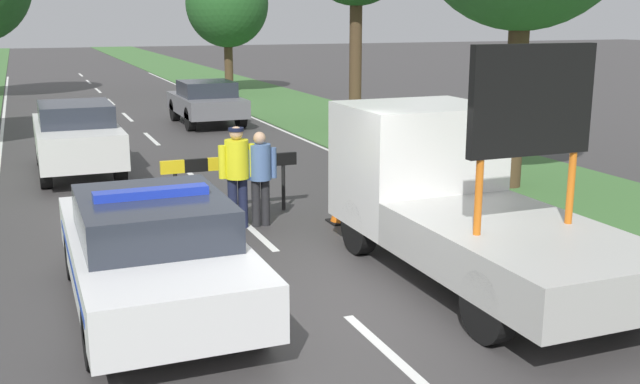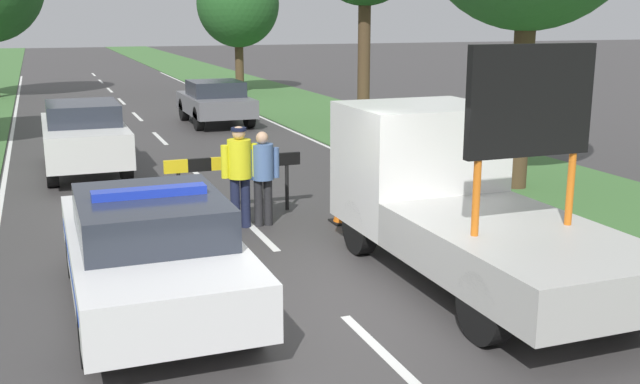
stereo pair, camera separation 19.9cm
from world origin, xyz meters
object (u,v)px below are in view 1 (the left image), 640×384
object	(u,v)px
work_truck	(454,194)
traffic_cone_near_police	(340,207)
police_officer	(237,168)
pedestrian_civilian	(260,171)
queued_car_suv_grey	(206,101)
traffic_cone_centre_front	(364,172)
queued_car_van_white	(77,136)
road_barrier	(230,167)
roadside_tree_near_right	(227,4)
police_car	(153,250)

from	to	relation	value
work_truck	traffic_cone_near_police	size ratio (longest dim) A/B	9.45
police_officer	pedestrian_civilian	size ratio (longest dim) A/B	1.07
queued_car_suv_grey	pedestrian_civilian	bearing A→B (deg)	80.85
traffic_cone_centre_front	work_truck	bearing A→B (deg)	-102.16
police_officer	queued_car_van_white	distance (m)	6.09
road_barrier	roadside_tree_near_right	size ratio (longest dim) A/B	0.41
work_truck	queued_car_suv_grey	bearing A→B (deg)	-94.23
queued_car_van_white	queued_car_suv_grey	bearing A→B (deg)	-124.47
traffic_cone_centre_front	roadside_tree_near_right	distance (m)	20.19
queued_car_suv_grey	queued_car_van_white	bearing A→B (deg)	55.53
work_truck	queued_car_van_white	xyz separation A→B (m)	(-4.41, 8.79, -0.22)
traffic_cone_centre_front	queued_car_suv_grey	xyz separation A→B (m)	(-1.06, 9.92, 0.51)
police_officer	queued_car_suv_grey	distance (m)	12.52
police_officer	roadside_tree_near_right	size ratio (longest dim) A/B	0.29
police_officer	queued_car_van_white	world-z (taller)	police_officer
road_barrier	queued_car_suv_grey	size ratio (longest dim) A/B	0.62
police_car	queued_car_suv_grey	bearing A→B (deg)	77.27
work_truck	traffic_cone_centre_front	size ratio (longest dim) A/B	10.67
traffic_cone_near_police	queued_car_van_white	world-z (taller)	queued_car_van_white
roadside_tree_near_right	queued_car_suv_grey	bearing A→B (deg)	-109.03
queued_car_van_white	roadside_tree_near_right	size ratio (longest dim) A/B	0.73
queued_car_suv_grey	roadside_tree_near_right	distance (m)	10.85
traffic_cone_near_police	roadside_tree_near_right	world-z (taller)	roadside_tree_near_right
work_truck	police_officer	bearing A→B (deg)	-57.60
pedestrian_civilian	traffic_cone_centre_front	bearing A→B (deg)	40.64
pedestrian_civilian	queued_car_van_white	distance (m)	6.25
queued_car_suv_grey	roadside_tree_near_right	xyz separation A→B (m)	(3.38, 9.79, 3.24)
work_truck	police_officer	size ratio (longest dim) A/B	3.10
work_truck	queued_car_suv_grey	size ratio (longest dim) A/B	1.35
police_officer	traffic_cone_centre_front	bearing A→B (deg)	-131.55
work_truck	roadside_tree_near_right	bearing A→B (deg)	-101.70
queued_car_van_white	roadside_tree_near_right	xyz separation A→B (m)	(7.90, 16.38, 3.14)
traffic_cone_near_police	traffic_cone_centre_front	distance (m)	3.18
traffic_cone_centre_front	police_car	bearing A→B (deg)	-134.77
police_officer	queued_car_suv_grey	xyz separation A→B (m)	(2.38, 12.29, -0.27)
pedestrian_civilian	queued_car_van_white	xyz separation A→B (m)	(-2.54, 5.71, -0.10)
pedestrian_civilian	traffic_cone_near_police	distance (m)	1.53
police_officer	queued_car_suv_grey	bearing A→B (deg)	-87.12
work_truck	traffic_cone_near_police	distance (m)	2.94
police_officer	queued_car_van_white	bearing A→B (deg)	-55.53
police_officer	roadside_tree_near_right	bearing A→B (deg)	-90.77
queued_car_van_white	traffic_cone_near_police	bearing A→B (deg)	122.91
police_car	work_truck	world-z (taller)	work_truck
traffic_cone_near_police	queued_car_suv_grey	distance (m)	12.63
work_truck	pedestrian_civilian	xyz separation A→B (m)	(-1.87, 3.09, -0.12)
traffic_cone_centre_front	road_barrier	bearing A→B (deg)	-155.73
work_truck	queued_car_suv_grey	xyz separation A→B (m)	(0.11, 15.38, -0.32)
road_barrier	work_truck	bearing A→B (deg)	-62.77
police_car	work_truck	distance (m)	4.18
road_barrier	pedestrian_civilian	world-z (taller)	pedestrian_civilian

